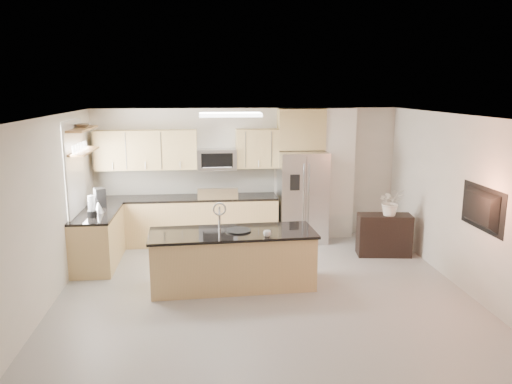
{
  "coord_description": "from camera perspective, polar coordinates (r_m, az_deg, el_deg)",
  "views": [
    {
      "loc": [
        -0.81,
        -6.56,
        2.98
      ],
      "look_at": [
        -0.01,
        1.3,
        1.33
      ],
      "focal_mm": 35.0,
      "sensor_mm": 36.0,
      "label": 1
    }
  ],
  "objects": [
    {
      "name": "coffee_maker",
      "position": [
        9.25,
        -17.41,
        -0.64
      ],
      "size": [
        0.25,
        0.27,
        0.33
      ],
      "color": "black",
      "rests_on": "left_counter"
    },
    {
      "name": "microwave",
      "position": [
        9.71,
        -4.5,
        3.75
      ],
      "size": [
        0.76,
        0.4,
        0.4
      ],
      "color": "#BBBBBD",
      "rests_on": "upper_cabinets"
    },
    {
      "name": "wall_left",
      "position": [
        7.12,
        -23.55,
        -2.87
      ],
      "size": [
        0.02,
        6.5,
        2.6
      ],
      "primitive_type": "cube",
      "color": "beige",
      "rests_on": "floor"
    },
    {
      "name": "left_counter",
      "position": [
        8.98,
        -17.6,
        -5.08
      ],
      "size": [
        0.66,
        1.5,
        0.92
      ],
      "color": "tan",
      "rests_on": "floor"
    },
    {
      "name": "platter",
      "position": [
        7.55,
        -2.06,
        -4.43
      ],
      "size": [
        0.47,
        0.47,
        0.02
      ],
      "primitive_type": "cylinder",
      "rotation": [
        0.0,
        0.0,
        0.22
      ],
      "color": "black",
      "rests_on": "island"
    },
    {
      "name": "ceiling",
      "position": [
        6.62,
        1.25,
        8.49
      ],
      "size": [
        6.0,
        6.5,
        0.02
      ],
      "primitive_type": "cube",
      "color": "white",
      "rests_on": "wall_back"
    },
    {
      "name": "refrigerator",
      "position": [
        9.85,
        5.3,
        -0.52
      ],
      "size": [
        0.92,
        0.78,
        1.78
      ],
      "color": "#BBBBBD",
      "rests_on": "floor"
    },
    {
      "name": "wall_front",
      "position": [
        3.8,
        7.32,
        -14.57
      ],
      "size": [
        6.0,
        0.02,
        2.6
      ],
      "primitive_type": "cube",
      "color": "beige",
      "rests_on": "floor"
    },
    {
      "name": "kettle",
      "position": [
        8.79,
        -17.56,
        -1.67
      ],
      "size": [
        0.18,
        0.18,
        0.22
      ],
      "color": "#BBBBBD",
      "rests_on": "left_counter"
    },
    {
      "name": "floor",
      "position": [
        7.25,
        1.15,
        -12.48
      ],
      "size": [
        6.5,
        6.5,
        0.0
      ],
      "primitive_type": "plane",
      "color": "#9C9894",
      "rests_on": "ground"
    },
    {
      "name": "television",
      "position": [
        7.55,
        23.92,
        -1.73
      ],
      "size": [
        0.14,
        1.08,
        0.62
      ],
      "primitive_type": "imported",
      "rotation": [
        0.0,
        0.0,
        1.57
      ],
      "color": "black",
      "rests_on": "wall_right"
    },
    {
      "name": "upper_cabinets",
      "position": [
        9.73,
        -8.68,
        4.83
      ],
      "size": [
        3.5,
        0.33,
        0.75
      ],
      "color": "tan",
      "rests_on": "wall_back"
    },
    {
      "name": "wall_back",
      "position": [
        9.99,
        -1.05,
        2.1
      ],
      "size": [
        6.0,
        0.02,
        2.6
      ],
      "primitive_type": "cube",
      "color": "beige",
      "rests_on": "floor"
    },
    {
      "name": "window",
      "position": [
        8.79,
        -20.01,
        2.36
      ],
      "size": [
        0.04,
        1.15,
        1.65
      ],
      "color": "white",
      "rests_on": "wall_left"
    },
    {
      "name": "range",
      "position": [
        9.81,
        -4.37,
        -3.06
      ],
      "size": [
        0.76,
        0.64,
        1.14
      ],
      "color": "black",
      "rests_on": "floor"
    },
    {
      "name": "shelf_lower",
      "position": [
        8.82,
        -19.18,
        4.42
      ],
      "size": [
        0.3,
        1.2,
        0.04
      ],
      "primitive_type": "cube",
      "color": "olive",
      "rests_on": "wall_left"
    },
    {
      "name": "wall_right",
      "position": [
        7.77,
        23.74,
        -1.72
      ],
      "size": [
        0.02,
        6.5,
        2.6
      ],
      "primitive_type": "cube",
      "color": "beige",
      "rests_on": "floor"
    },
    {
      "name": "flower_vase",
      "position": [
        9.13,
        15.2,
        -0.35
      ],
      "size": [
        0.71,
        0.62,
        0.74
      ],
      "primitive_type": "imported",
      "rotation": [
        0.0,
        0.0,
        0.07
      ],
      "color": "white",
      "rests_on": "credenza"
    },
    {
      "name": "partition_column",
      "position": [
        10.15,
        9.32,
        2.1
      ],
      "size": [
        0.6,
        0.3,
        2.6
      ],
      "primitive_type": "cube",
      "color": "silver",
      "rests_on": "floor"
    },
    {
      "name": "island",
      "position": [
        7.66,
        -2.68,
        -7.63
      ],
      "size": [
        2.53,
        1.01,
        1.29
      ],
      "rotation": [
        0.0,
        0.0,
        0.05
      ],
      "color": "tan",
      "rests_on": "floor"
    },
    {
      "name": "ceiling_fixture",
      "position": [
        8.18,
        -2.95,
        8.82
      ],
      "size": [
        1.0,
        0.5,
        0.06
      ],
      "primitive_type": "cube",
      "color": "white",
      "rests_on": "ceiling"
    },
    {
      "name": "cup",
      "position": [
        7.28,
        1.28,
        -4.78
      ],
      "size": [
        0.13,
        0.13,
        0.09
      ],
      "primitive_type": "imported",
      "rotation": [
        0.0,
        0.0,
        -0.22
      ],
      "color": "white",
      "rests_on": "island"
    },
    {
      "name": "bowl",
      "position": [
        8.87,
        -19.24,
        7.26
      ],
      "size": [
        0.4,
        0.4,
        0.09
      ],
      "primitive_type": "imported",
      "rotation": [
        0.0,
        0.0,
        0.16
      ],
      "color": "#BBBBBD",
      "rests_on": "shelf_upper"
    },
    {
      "name": "shelf_upper",
      "position": [
        8.78,
        -19.35,
        6.81
      ],
      "size": [
        0.3,
        1.2,
        0.04
      ],
      "primitive_type": "cube",
      "color": "olive",
      "rests_on": "wall_left"
    },
    {
      "name": "back_counter",
      "position": [
        9.83,
        -8.02,
        -3.12
      ],
      "size": [
        3.55,
        0.66,
        1.44
      ],
      "color": "tan",
      "rests_on": "floor"
    },
    {
      "name": "credenza",
      "position": [
        9.34,
        14.42,
        -4.78
      ],
      "size": [
        0.99,
        0.51,
        0.76
      ],
      "primitive_type": "cube",
      "rotation": [
        0.0,
        0.0,
        -0.12
      ],
      "color": "black",
      "rests_on": "floor"
    },
    {
      "name": "blender",
      "position": [
        8.54,
        -18.26,
        -1.72
      ],
      "size": [
        0.15,
        0.15,
        0.36
      ],
      "color": "black",
      "rests_on": "left_counter"
    }
  ]
}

